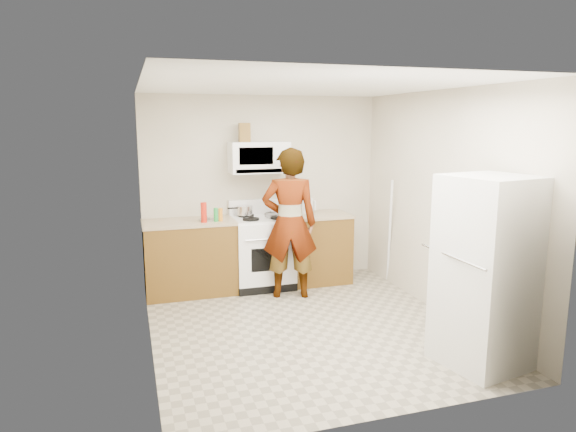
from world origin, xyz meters
name	(u,v)px	position (x,y,z in m)	size (l,w,h in m)	color
floor	(306,327)	(0.00, 0.00, 0.00)	(3.60, 3.60, 0.00)	gray
back_wall	(263,190)	(0.00, 1.79, 1.25)	(3.20, 0.02, 2.50)	beige
right_wall	(442,204)	(1.59, 0.00, 1.25)	(0.02, 3.60, 2.50)	beige
cabinet_left	(190,259)	(-1.04, 1.49, 0.45)	(1.12, 0.62, 0.90)	brown
counter_left	(189,222)	(-1.04, 1.49, 0.92)	(1.14, 0.64, 0.04)	#9A8E68
cabinet_right	(317,249)	(0.68, 1.49, 0.45)	(0.80, 0.62, 0.90)	brown
counter_right	(318,215)	(0.68, 1.49, 0.92)	(0.82, 0.64, 0.04)	#9A8E68
gas_range	(262,251)	(-0.10, 1.48, 0.49)	(0.76, 0.65, 1.13)	white
microwave	(259,157)	(-0.10, 1.61, 1.70)	(0.76, 0.38, 0.40)	white
person	(290,223)	(0.13, 1.00, 0.93)	(0.68, 0.44, 1.85)	tan
fridge	(486,272)	(1.23, -1.25, 0.85)	(0.70, 0.70, 1.70)	silver
kettle	(307,206)	(0.56, 1.58, 1.03)	(0.17, 0.17, 0.20)	silver
jug	(244,132)	(-0.29, 1.60, 2.02)	(0.14, 0.14, 0.24)	brown
saucepan	(245,210)	(-0.30, 1.61, 1.01)	(0.21, 0.21, 0.11)	silver
tray	(276,215)	(0.08, 1.43, 0.96)	(0.25, 0.16, 0.05)	silver
bottle_spray	(204,212)	(-0.87, 1.34, 1.06)	(0.07, 0.07, 0.25)	red
bottle_hot_sauce	(221,215)	(-0.66, 1.36, 1.02)	(0.05, 0.05, 0.16)	orange
bottle_green_cap	(216,215)	(-0.72, 1.35, 1.02)	(0.05, 0.05, 0.17)	#198B32
pot_lid	(208,220)	(-0.80, 1.47, 0.94)	(0.25, 0.25, 0.01)	white
broom	(390,232)	(1.56, 1.09, 0.72)	(0.03, 0.03, 1.43)	white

